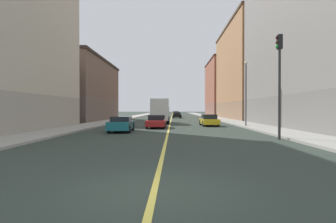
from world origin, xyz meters
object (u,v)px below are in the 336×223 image
at_px(building_right_midblock, 77,90).
at_px(car_red, 157,122).
at_px(building_left_mid, 251,72).
at_px(street_lamp_left_near, 246,86).
at_px(building_left_far, 226,88).
at_px(car_orange, 176,114).
at_px(car_maroon, 156,114).
at_px(car_teal, 121,124).
at_px(box_truck, 160,111).
at_px(car_white, 154,115).
at_px(traffic_light_left_near, 279,72).
at_px(car_black, 177,115).
at_px(building_left_near, 324,13).
at_px(car_yellow, 209,120).

bearing_deg(building_right_midblock, car_red, -51.08).
distance_m(building_left_mid, street_lamp_left_near, 26.78).
bearing_deg(building_right_midblock, building_left_far, 48.83).
xyz_separation_m(car_orange, car_maroon, (-5.23, -3.13, -0.03)).
bearing_deg(car_orange, car_teal, -95.56).
distance_m(car_orange, box_truck, 37.76).
bearing_deg(car_white, box_truck, -84.16).
xyz_separation_m(car_white, box_truck, (2.90, -28.37, 1.06)).
height_order(traffic_light_left_near, box_truck, traffic_light_left_near).
relative_size(building_right_midblock, car_black, 4.88).
height_order(building_left_near, car_white, building_left_near).
distance_m(traffic_light_left_near, car_teal, 12.93).
height_order(building_left_mid, box_truck, building_left_mid).
relative_size(car_orange, car_black, 0.95).
bearing_deg(car_maroon, car_black, -66.56).
bearing_deg(car_teal, traffic_light_left_near, -28.36).
xyz_separation_m(building_left_mid, traffic_light_left_near, (-8.49, -37.30, -4.82)).
distance_m(car_maroon, car_white, 6.17).
height_order(building_left_near, traffic_light_left_near, building_left_near).
bearing_deg(street_lamp_left_near, building_left_near, -7.69).
bearing_deg(building_left_near, car_yellow, 163.11).
relative_size(building_right_midblock, traffic_light_left_near, 3.30).
xyz_separation_m(traffic_light_left_near, street_lamp_left_near, (1.02, 12.02, 0.09)).
bearing_deg(building_left_near, building_right_midblock, 150.67).
relative_size(car_teal, box_truck, 0.63).
bearing_deg(street_lamp_left_near, car_teal, -152.93).
bearing_deg(traffic_light_left_near, building_left_near, 52.34).
bearing_deg(box_truck, car_white, 95.84).
distance_m(building_left_mid, box_truck, 25.28).
xyz_separation_m(building_left_near, car_black, (-14.36, 31.24, -10.95)).
height_order(car_orange, box_truck, box_truck).
distance_m(street_lamp_left_near, car_red, 10.05).
bearing_deg(car_orange, building_left_near, -72.81).
relative_size(building_left_far, car_teal, 4.84).
bearing_deg(car_black, traffic_light_left_near, -82.10).
bearing_deg(building_left_mid, traffic_light_left_near, -102.83).
bearing_deg(street_lamp_left_near, traffic_light_left_near, -94.83).
relative_size(building_left_far, traffic_light_left_near, 3.30).
relative_size(building_left_far, car_red, 4.99).
distance_m(traffic_light_left_near, car_orange, 57.98).
distance_m(car_red, car_white, 37.59).
xyz_separation_m(street_lamp_left_near, car_red, (-9.29, -1.22, -3.64)).
relative_size(car_white, box_truck, 0.62).
bearing_deg(car_yellow, car_maroon, 102.11).
distance_m(building_left_near, car_yellow, 15.90).
bearing_deg(car_orange, traffic_light_left_near, -84.14).
xyz_separation_m(building_left_mid, building_right_midblock, (-31.01, -8.86, -3.99)).
xyz_separation_m(building_right_midblock, car_teal, (11.58, -22.53, -4.36)).
bearing_deg(car_white, building_left_near, -62.10).
bearing_deg(car_red, building_left_near, 0.73).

